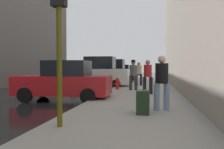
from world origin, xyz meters
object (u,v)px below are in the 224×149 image
at_px(pedestrian_in_jeans, 162,80).
at_px(pedestrian_in_tan_coat, 139,73).
at_px(parked_silver_sedan, 120,72).
at_px(rolling_suitcase, 143,102).
at_px(parked_white_van, 98,74).
at_px(traffic_light, 59,11).
at_px(parked_red_hatchback, 64,82).
at_px(parked_blue_sedan, 126,71).
at_px(fire_hydrant, 117,84).
at_px(pedestrian_in_red_jacket, 148,75).
at_px(parked_black_suv, 112,72).
at_px(pedestrian_with_beanie, 133,73).

distance_m(pedestrian_in_jeans, pedestrian_in_tan_coat, 10.53).
relative_size(parked_silver_sedan, rolling_suitcase, 4.05).
distance_m(parked_white_van, pedestrian_in_jeans, 10.72).
bearing_deg(traffic_light, pedestrian_in_tan_coat, 85.28).
bearing_deg(parked_red_hatchback, parked_blue_sedan, 90.00).
distance_m(parked_red_hatchback, fire_hydrant, 4.74).
relative_size(traffic_light, pedestrian_in_jeans, 2.11).
height_order(parked_white_van, pedestrian_in_red_jacket, parked_white_van).
xyz_separation_m(parked_black_suv, parked_silver_sedan, (0.00, 6.46, -0.18)).
bearing_deg(parked_red_hatchback, fire_hydrant, 67.56).
height_order(pedestrian_with_beanie, pedestrian_in_tan_coat, pedestrian_with_beanie).
distance_m(parked_white_van, pedestrian_in_tan_coat, 2.99).
distance_m(parked_black_suv, pedestrian_in_red_jacket, 11.68).
xyz_separation_m(fire_hydrant, pedestrian_with_beanie, (1.00, -0.43, 0.64)).
xyz_separation_m(parked_red_hatchback, pedestrian_in_tan_coat, (2.93, 7.63, 0.26)).
bearing_deg(fire_hydrant, pedestrian_in_red_jacket, -51.99).
height_order(parked_blue_sedan, pedestrian_in_tan_coat, pedestrian_in_tan_coat).
height_order(pedestrian_in_red_jacket, rolling_suitcase, pedestrian_in_red_jacket).
bearing_deg(pedestrian_in_tan_coat, pedestrian_with_beanie, -91.87).
distance_m(parked_blue_sedan, fire_hydrant, 22.19).
height_order(pedestrian_in_red_jacket, pedestrian_with_beanie, pedestrian_with_beanie).
distance_m(fire_hydrant, pedestrian_in_red_jacket, 3.11).
bearing_deg(parked_white_van, parked_black_suv, 90.00).
distance_m(parked_red_hatchback, parked_black_suv, 13.05).
relative_size(parked_white_van, pedestrian_in_red_jacket, 2.70).
bearing_deg(pedestrian_in_red_jacket, traffic_light, -104.05).
relative_size(traffic_light, pedestrian_in_red_jacket, 2.11).
bearing_deg(pedestrian_in_jeans, parked_silver_sedan, 100.66).
bearing_deg(rolling_suitcase, pedestrian_in_jeans, 49.53).
relative_size(traffic_light, pedestrian_in_tan_coat, 2.11).
bearing_deg(parked_blue_sedan, pedestrian_with_beanie, -82.91).
xyz_separation_m(fire_hydrant, rolling_suitcase, (1.85, -7.84, -0.01)).
bearing_deg(parked_blue_sedan, pedestrian_in_tan_coat, -81.18).
bearing_deg(rolling_suitcase, traffic_light, -133.83).
xyz_separation_m(parked_black_suv, rolling_suitcase, (3.65, -16.52, -0.54)).
xyz_separation_m(parked_silver_sedan, pedestrian_in_tan_coat, (2.93, -11.89, 0.26)).
xyz_separation_m(pedestrian_in_jeans, rolling_suitcase, (-0.55, -0.64, -0.61)).
bearing_deg(pedestrian_in_red_jacket, rolling_suitcase, -90.30).
bearing_deg(pedestrian_in_jeans, traffic_light, -133.00).
bearing_deg(rolling_suitcase, parked_white_van, 109.18).
relative_size(parked_blue_sedan, pedestrian_with_beanie, 2.40).
distance_m(parked_black_suv, traffic_light, 18.57).
distance_m(fire_hydrant, traffic_light, 9.97).
distance_m(parked_blue_sedan, pedestrian_in_tan_coat, 19.08).
distance_m(parked_white_van, traffic_light, 12.64).
distance_m(parked_black_suv, parked_silver_sedan, 6.47).
bearing_deg(fire_hydrant, parked_white_van, 124.06).
bearing_deg(pedestrian_in_jeans, fire_hydrant, 108.46).
distance_m(parked_blue_sedan, rolling_suitcase, 30.18).
relative_size(pedestrian_with_beanie, pedestrian_in_tan_coat, 1.04).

